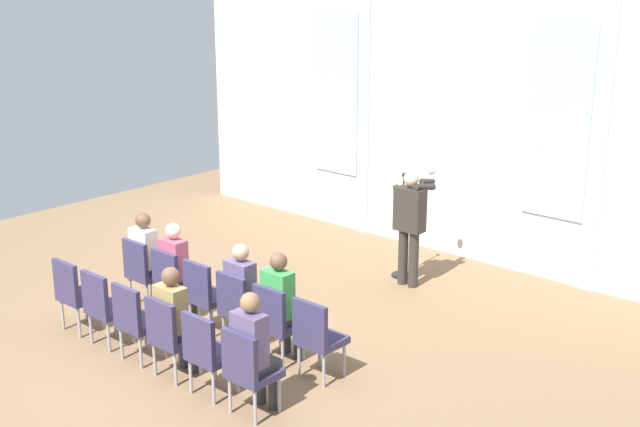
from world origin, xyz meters
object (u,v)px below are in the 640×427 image
at_px(speaker, 410,220).
at_px(chair_r1_c1, 104,304).
at_px(chair_r0_c0, 143,269).
at_px(chair_r1_c4, 207,349).
at_px(chair_r1_c0, 75,291).
at_px(audience_r0_c4, 281,301).
at_px(chair_r1_c3, 170,333).
at_px(chair_r1_c5, 248,367).
at_px(chair_r0_c4, 276,319).
at_px(chair_r0_c5, 317,334).
at_px(chair_r0_c2, 205,292).
at_px(audience_r0_c0, 147,254).
at_px(mic_stand, 402,254).
at_px(audience_r1_c5, 254,347).
at_px(chair_r0_c3, 239,305).
at_px(audience_r0_c3, 244,289).
at_px(audience_r0_c1, 177,265).
at_px(chair_r1_c2, 136,318).
at_px(audience_r1_c3, 175,315).
at_px(chair_r0_c1, 173,280).

relative_size(speaker, chair_r1_c1, 1.77).
xyz_separation_m(chair_r0_c0, chair_r1_c4, (2.43, -1.02, 0.00)).
bearing_deg(chair_r1_c0, audience_r0_c4, 24.42).
bearing_deg(chair_r1_c3, chair_r1_c5, 0.00).
bearing_deg(chair_r0_c0, audience_r0_c4, 1.92).
relative_size(speaker, chair_r0_c4, 1.77).
height_order(chair_r0_c5, chair_r1_c0, same).
bearing_deg(chair_r0_c4, chair_r0_c2, 180.00).
distance_m(audience_r0_c0, audience_r0_c4, 2.43).
bearing_deg(chair_r1_c5, mic_stand, 105.55).
relative_size(speaker, chair_r1_c0, 1.77).
relative_size(chair_r0_c4, audience_r1_c5, 0.71).
xyz_separation_m(speaker, chair_r1_c0, (-2.15, -3.98, -0.43)).
bearing_deg(chair_r0_c3, audience_r0_c3, 90.00).
height_order(audience_r0_c1, chair_r1_c5, audience_r0_c1).
relative_size(mic_stand, audience_r0_c1, 1.22).
relative_size(chair_r1_c2, audience_r1_c5, 0.71).
height_order(chair_r0_c2, audience_r0_c3, audience_r0_c3).
distance_m(chair_r0_c2, audience_r1_c5, 2.06).
distance_m(chair_r0_c4, chair_r1_c4, 1.02).
relative_size(audience_r0_c0, chair_r0_c2, 1.37).
bearing_deg(chair_r1_c1, audience_r0_c1, 90.00).
distance_m(chair_r1_c0, chair_r1_c1, 0.61).
height_order(chair_r0_c3, chair_r1_c1, same).
bearing_deg(chair_r1_c2, chair_r1_c0, 180.00).
height_order(chair_r1_c3, chair_r1_c4, same).
height_order(audience_r1_c3, chair_r1_c5, audience_r1_c3).
height_order(mic_stand, chair_r1_c3, mic_stand).
xyz_separation_m(audience_r0_c1, chair_r1_c0, (-0.61, -1.11, -0.18)).
bearing_deg(chair_r0_c3, chair_r1_c5, -40.06).
xyz_separation_m(chair_r0_c2, chair_r0_c3, (0.61, 0.00, 0.00)).
distance_m(chair_r0_c2, chair_r0_c4, 1.22).
height_order(speaker, chair_r0_c5, speaker).
bearing_deg(chair_r1_c0, mic_stand, 65.87).
xyz_separation_m(chair_r0_c1, chair_r1_c3, (1.22, -1.02, 0.00)).
xyz_separation_m(audience_r0_c0, chair_r1_c5, (3.04, -1.11, -0.18)).
bearing_deg(audience_r1_c5, chair_r1_c2, -177.44).
height_order(audience_r0_c0, chair_r1_c2, audience_r0_c0).
distance_m(audience_r0_c0, chair_r0_c4, 2.44).
bearing_deg(audience_r0_c4, chair_r0_c2, -176.16).
xyz_separation_m(chair_r0_c0, audience_r0_c1, (0.61, 0.08, 0.18)).
height_order(audience_r0_c0, chair_r0_c1, audience_r0_c0).
bearing_deg(chair_r1_c0, speaker, 61.58).
distance_m(audience_r0_c3, chair_r1_c4, 1.28).
bearing_deg(chair_r0_c1, chair_r1_c5, -22.81).
height_order(chair_r1_c0, chair_r1_c5, same).
height_order(mic_stand, audience_r0_c4, mic_stand).
bearing_deg(audience_r0_c0, chair_r1_c3, -31.22).
relative_size(chair_r0_c1, chair_r1_c5, 1.00).
relative_size(chair_r1_c3, chair_r1_c5, 1.00).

